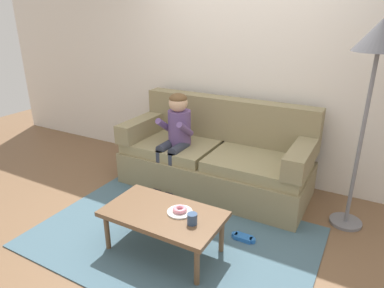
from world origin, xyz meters
TOP-DOWN VIEW (x-y plane):
  - ground at (0.00, 0.00)m, footprint 10.00×10.00m
  - wall_back at (0.00, 1.40)m, footprint 8.00×0.10m
  - area_rug at (0.00, -0.25)m, footprint 2.49×1.68m
  - couch at (-0.09, 0.85)m, footprint 2.12×0.90m
  - coffee_table at (0.03, -0.43)m, footprint 0.99×0.56m
  - person_child at (-0.50, 0.64)m, footprint 0.34×0.58m
  - plate at (0.16, -0.38)m, footprint 0.21×0.21m
  - donut at (0.16, -0.38)m, footprint 0.16×0.16m
  - mug at (0.32, -0.46)m, footprint 0.08×0.08m
  - toy_controller at (0.58, 0.02)m, footprint 0.23×0.09m
  - floor_lamp at (1.35, 0.77)m, footprint 0.42×0.42m

SIDE VIEW (x-z plane):
  - ground at x=0.00m, z-range 0.00..0.00m
  - area_rug at x=0.00m, z-range 0.00..0.01m
  - toy_controller at x=0.58m, z-range 0.00..0.05m
  - coffee_table at x=0.03m, z-range 0.15..0.54m
  - couch at x=-0.09m, z-range -0.15..0.85m
  - plate at x=0.16m, z-range 0.39..0.40m
  - donut at x=0.16m, z-range 0.40..0.44m
  - mug at x=0.32m, z-range 0.39..0.48m
  - person_child at x=-0.50m, z-range 0.12..1.22m
  - wall_back at x=0.00m, z-range 0.00..2.80m
  - floor_lamp at x=1.35m, z-range 0.68..2.58m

